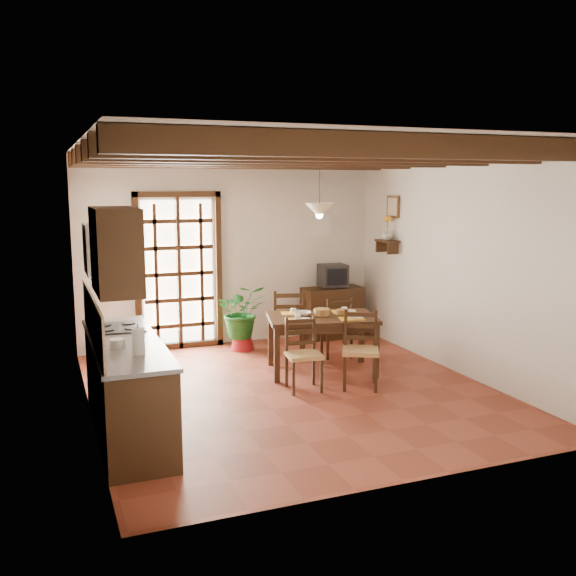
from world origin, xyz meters
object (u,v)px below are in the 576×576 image
chair_near_left (303,368)px  pendant_lamp (319,209)px  dining_table (322,323)px  kitchen_counter (126,386)px  sideboard (332,312)px  chair_far_right (337,338)px  potted_plant (242,311)px  chair_near_right (360,364)px  crt_tv (333,275)px  chair_far_left (288,337)px

chair_near_left → pendant_lamp: (0.49, 0.69, 1.81)m
dining_table → kitchen_counter: bearing=-141.5°
kitchen_counter → sideboard: kitchen_counter is taller
kitchen_counter → chair_far_right: size_ratio=2.66×
dining_table → potted_plant: potted_plant is taller
kitchen_counter → chair_near_right: size_ratio=2.48×
potted_plant → chair_near_left: bearing=-86.4°
dining_table → chair_near_left: (-0.49, -0.59, -0.37)m
pendant_lamp → kitchen_counter: bearing=-153.6°
chair_near_left → kitchen_counter: bearing=-157.4°
dining_table → chair_near_right: bearing=-63.7°
chair_far_right → potted_plant: size_ratio=0.42×
kitchen_counter → sideboard: (3.51, 2.83, -0.08)m
crt_tv → kitchen_counter: bearing=-137.8°
chair_near_right → potted_plant: potted_plant is taller
chair_near_right → sideboard: (0.76, 2.39, 0.11)m
chair_near_right → crt_tv: bearing=99.4°
sideboard → pendant_lamp: pendant_lamp is taller
chair_far_left → crt_tv: size_ratio=2.32×
kitchen_counter → chair_far_right: 3.56m
potted_plant → pendant_lamp: (0.62, -1.32, 1.51)m
chair_far_right → pendant_lamp: size_ratio=1.00×
kitchen_counter → chair_near_left: (2.09, 0.60, -0.21)m
crt_tv → dining_table: bearing=-116.0°
chair_near_left → pendant_lamp: size_ratio=1.00×
dining_table → crt_tv: 1.91m
dining_table → potted_plant: (-0.62, 1.42, -0.07)m
chair_near_right → chair_far_right: size_ratio=1.07×
chair_near_right → chair_far_left: (-0.33, 1.50, 0.02)m
dining_table → chair_near_right: size_ratio=1.67×
chair_near_left → chair_far_right: bearing=56.6°
chair_near_left → chair_far_right: (0.99, 1.17, 0.00)m
chair_near_right → pendant_lamp: (-0.16, 0.85, 1.79)m
crt_tv → potted_plant: potted_plant is taller
dining_table → chair_near_right: 0.84m
kitchen_counter → chair_far_right: (3.08, 1.77, -0.21)m
chair_near_left → crt_tv: bearing=64.2°
dining_table → chair_far_right: size_ratio=1.79×
chair_near_right → chair_far_left: bearing=129.3°
kitchen_counter → chair_far_left: size_ratio=2.31×
sideboard → pendant_lamp: bearing=-122.3°
pendant_lamp → potted_plant: bearing=115.2°
chair_near_left → potted_plant: 2.03m
chair_near_left → chair_far_left: bearing=82.7°
sideboard → chair_far_left: bearing=-141.9°
kitchen_counter → dining_table: kitchen_counter is taller
sideboard → crt_tv: size_ratio=2.23×
chair_far_right → pendant_lamp: pendant_lamp is taller
chair_far_left → crt_tv: bearing=-123.8°
dining_table → pendant_lamp: size_ratio=1.79×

